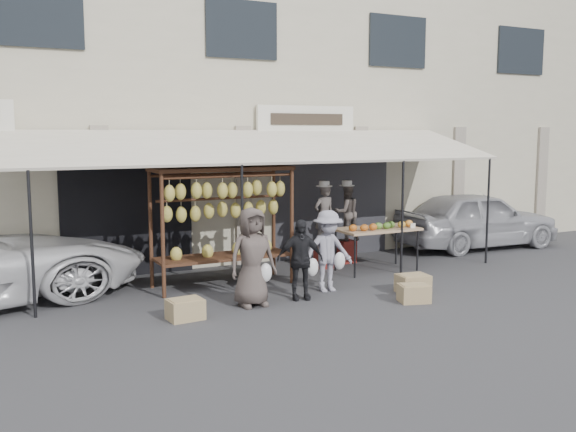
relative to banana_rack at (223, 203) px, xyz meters
name	(u,v)px	position (x,y,z in m)	size (l,w,h in m)	color
ground_plane	(323,301)	(1.12, -1.77, -1.57)	(90.00, 90.00, 0.00)	#2D2D30
shophouse	(196,101)	(1.12, 4.73, 2.08)	(24.00, 6.15, 7.30)	beige
awning	(267,147)	(1.13, 0.51, 1.00)	(10.00, 2.35, 2.92)	beige
banana_rack	(223,203)	(0.00, 0.00, 0.00)	(2.60, 0.90, 2.24)	black
produce_table	(378,229)	(3.32, -0.22, -0.69)	(1.70, 0.90, 1.04)	tan
vendor_left	(324,216)	(2.48, 0.56, -0.46)	(0.48, 0.32, 1.32)	#574F4C
vendor_right	(347,212)	(3.20, 0.83, -0.45)	(0.61, 0.47, 1.25)	#59504B
customer_left	(252,257)	(-0.08, -1.51, -0.75)	(0.81, 0.52, 1.65)	#4D423E
customer_mid	(300,259)	(0.83, -1.48, -0.87)	(0.82, 0.34, 1.39)	black
customer_right	(328,251)	(1.53, -1.22, -0.83)	(0.95, 0.55, 1.48)	gray
stool_left	(324,257)	(2.48, 0.56, -1.34)	(0.32, 0.32, 0.45)	maroon
stool_right	(346,251)	(3.20, 0.83, -1.32)	(0.35, 0.35, 0.49)	maroon
crate_near_a	(414,293)	(2.46, -2.53, -1.42)	(0.50, 0.38, 0.30)	tan
crate_near_b	(413,284)	(2.84, -2.01, -1.41)	(0.55, 0.42, 0.33)	tan
crate_far	(185,309)	(-1.32, -1.76, -1.41)	(0.53, 0.40, 0.32)	tan
sedan	(477,219)	(7.07, 0.93, -0.85)	(1.69, 4.21, 1.44)	#ABABB1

